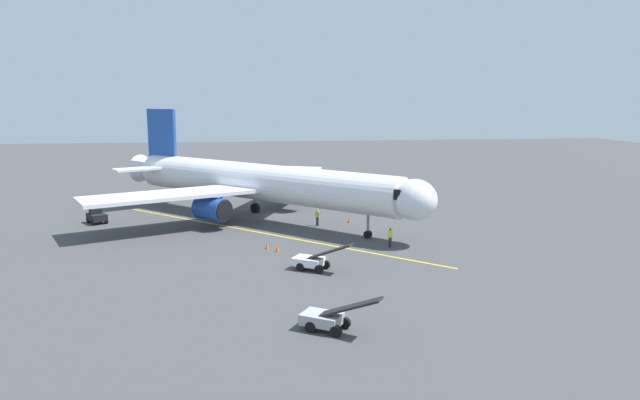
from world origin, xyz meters
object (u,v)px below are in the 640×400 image
at_px(ground_crew_marshaller, 390,237).
at_px(safety_cone_nose_right, 277,249).
at_px(airplane, 257,183).
at_px(ground_crew_loader, 353,204).
at_px(ground_crew_wing_walker, 317,217).
at_px(tug_rear_apron, 97,216).
at_px(safety_cone_wing_port, 420,212).
at_px(belt_loader_starboard_side, 327,318).
at_px(belt_loader_near_nose, 312,261).
at_px(safety_cone_wing_starboard, 267,246).
at_px(safety_cone_nose_left, 349,220).
at_px(baggage_cart_portside, 331,186).

distance_m(ground_crew_marshaller, safety_cone_nose_right, 9.84).
height_order(airplane, ground_crew_loader, airplane).
relative_size(ground_crew_wing_walker, tug_rear_apron, 0.62).
bearing_deg(safety_cone_wing_port, ground_crew_marshaller, 62.94).
bearing_deg(safety_cone_wing_port, belt_loader_starboard_side, 64.03).
bearing_deg(ground_crew_wing_walker, ground_crew_loader, -125.26).
distance_m(belt_loader_near_nose, safety_cone_wing_starboard, 7.31).
bearing_deg(ground_crew_marshaller, belt_loader_starboard_side, 64.89).
height_order(safety_cone_nose_right, safety_cone_wing_port, same).
bearing_deg(safety_cone_wing_starboard, ground_crew_wing_walker, -123.09).
bearing_deg(belt_loader_near_nose, safety_cone_nose_left, -109.94).
distance_m(ground_crew_marshaller, ground_crew_wing_walker, 10.57).
xyz_separation_m(belt_loader_starboard_side, safety_cone_wing_starboard, (2.54, -18.11, -0.44)).
distance_m(airplane, belt_loader_starboard_side, 30.65).
bearing_deg(safety_cone_wing_starboard, safety_cone_nose_left, -133.33).
distance_m(ground_crew_wing_walker, baggage_cart_portside, 22.61).
height_order(ground_crew_wing_walker, tug_rear_apron, ground_crew_wing_walker).
bearing_deg(safety_cone_nose_left, baggage_cart_portside, -93.38).
bearing_deg(safety_cone_nose_left, belt_loader_near_nose, 70.06).
bearing_deg(baggage_cart_portside, safety_cone_wing_starboard, 71.51).
height_order(airplane, ground_crew_marshaller, airplane).
height_order(airplane, safety_cone_nose_right, airplane).
height_order(safety_cone_nose_left, safety_cone_wing_port, same).
relative_size(airplane, baggage_cart_portside, 11.58).
distance_m(baggage_cart_portside, belt_loader_starboard_side, 49.16).
bearing_deg(ground_crew_loader, safety_cone_wing_port, 158.06).
bearing_deg(safety_cone_nose_left, airplane, -16.09).
relative_size(safety_cone_nose_left, safety_cone_nose_right, 1.00).
height_order(ground_crew_loader, tug_rear_apron, ground_crew_loader).
xyz_separation_m(ground_crew_wing_walker, safety_cone_nose_right, (4.64, 9.44, -0.61)).
bearing_deg(ground_crew_wing_walker, tug_rear_apron, -10.93).
height_order(belt_loader_near_nose, belt_loader_starboard_side, same).
distance_m(airplane, safety_cone_nose_right, 13.87).
height_order(ground_crew_wing_walker, safety_cone_nose_left, ground_crew_wing_walker).
xyz_separation_m(belt_loader_starboard_side, tug_rear_apron, (19.59, -30.80, -0.01)).
distance_m(ground_crew_loader, baggage_cart_portside, 15.01).
xyz_separation_m(airplane, ground_crew_marshaller, (-11.13, 13.07, -3.12)).
height_order(belt_loader_near_nose, baggage_cart_portside, belt_loader_near_nose).
relative_size(safety_cone_nose_right, safety_cone_wing_starboard, 1.00).
bearing_deg(airplane, safety_cone_nose_right, 95.62).
bearing_deg(safety_cone_wing_port, ground_crew_wing_walker, 19.45).
xyz_separation_m(airplane, safety_cone_wing_port, (-18.01, -0.40, -3.73)).
bearing_deg(safety_cone_nose_left, ground_crew_marshaller, 99.22).
xyz_separation_m(safety_cone_nose_right, safety_cone_wing_starboard, (0.81, -1.08, 0.00)).
xyz_separation_m(ground_crew_wing_walker, belt_loader_near_nose, (2.33, 14.95, -0.17)).
relative_size(ground_crew_loader, safety_cone_nose_left, 3.11).
bearing_deg(safety_cone_wing_starboard, ground_crew_loader, -124.10).
height_order(airplane, safety_cone_nose_left, airplane).
xyz_separation_m(baggage_cart_portside, safety_cone_wing_port, (-7.32, 17.84, -0.38)).
bearing_deg(safety_cone_wing_starboard, safety_cone_wing_port, -144.23).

